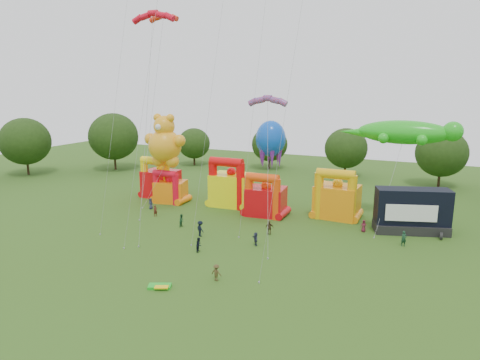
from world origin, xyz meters
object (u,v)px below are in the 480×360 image
at_px(bouncy_castle_0, 160,181).
at_px(gecko_kite, 396,161).
at_px(bouncy_castle_2, 230,187).
at_px(octopus_kite, 270,145).
at_px(stage_trailer, 412,211).
at_px(spectator_0, 151,204).
at_px(spectator_4, 269,228).
at_px(teddy_bear_kite, 162,152).

bearing_deg(bouncy_castle_0, gecko_kite, 1.25).
bearing_deg(bouncy_castle_2, octopus_kite, -1.52).
relative_size(bouncy_castle_0, stage_trailer, 0.73).
xyz_separation_m(spectator_0, spectator_4, (19.60, -3.33, 0.06)).
bearing_deg(bouncy_castle_0, spectator_0, -66.82).
xyz_separation_m(bouncy_castle_0, gecko_kite, (35.36, 0.77, 5.65)).
bearing_deg(bouncy_castle_2, spectator_0, -146.64).
bearing_deg(teddy_bear_kite, spectator_0, -93.66).
bearing_deg(bouncy_castle_0, bouncy_castle_2, -0.32).
bearing_deg(stage_trailer, gecko_kite, 134.03).
bearing_deg(octopus_kite, spectator_4, -69.56).
xyz_separation_m(gecko_kite, octopus_kite, (-16.55, -1.01, 1.33)).
distance_m(gecko_kite, octopus_kite, 16.63).
bearing_deg(stage_trailer, teddy_bear_kite, -177.40).
distance_m(bouncy_castle_0, stage_trailer, 37.84).
bearing_deg(teddy_bear_kite, stage_trailer, 2.60).
bearing_deg(teddy_bear_kite, bouncy_castle_2, 18.80).
bearing_deg(stage_trailer, octopus_kite, 175.43).
distance_m(gecko_kite, spectator_4, 18.28).
relative_size(bouncy_castle_2, spectator_4, 4.26).
xyz_separation_m(stage_trailer, spectator_0, (-35.01, -4.76, -1.82)).
xyz_separation_m(bouncy_castle_0, bouncy_castle_2, (12.57, -0.07, 0.28)).
bearing_deg(bouncy_castle_2, stage_trailer, -3.82).
distance_m(octopus_kite, spectator_4, 13.40).
distance_m(bouncy_castle_2, octopus_kite, 9.15).
relative_size(bouncy_castle_2, spectator_0, 4.60).
height_order(spectator_0, spectator_4, spectator_4).
bearing_deg(spectator_0, octopus_kite, 31.67).
distance_m(teddy_bear_kite, spectator_4, 21.65).
height_order(bouncy_castle_0, teddy_bear_kite, teddy_bear_kite).
xyz_separation_m(gecko_kite, spectator_4, (-12.97, -10.61, -7.31)).
relative_size(octopus_kite, spectator_4, 7.40).
distance_m(bouncy_castle_2, stage_trailer, 25.28).
bearing_deg(bouncy_castle_2, gecko_kite, 2.11).
height_order(gecko_kite, octopus_kite, gecko_kite).
xyz_separation_m(bouncy_castle_0, stage_trailer, (37.80, -1.75, 0.09)).
distance_m(bouncy_castle_0, bouncy_castle_2, 12.58).
bearing_deg(octopus_kite, bouncy_castle_0, 179.28).
xyz_separation_m(bouncy_castle_2, octopus_kite, (6.24, -0.17, 6.70)).
bearing_deg(bouncy_castle_0, teddy_bear_kite, -48.08).
bearing_deg(spectator_4, bouncy_castle_0, -48.34).
xyz_separation_m(teddy_bear_kite, spectator_0, (-0.20, -3.18, -7.15)).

